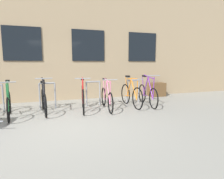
{
  "coord_description": "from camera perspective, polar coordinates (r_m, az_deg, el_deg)",
  "views": [
    {
      "loc": [
        -0.3,
        -4.4,
        1.47
      ],
      "look_at": [
        1.67,
        1.6,
        0.58
      ],
      "focal_mm": 30.17,
      "sensor_mm": 36.0,
      "label": 1
    }
  ],
  "objects": [
    {
      "name": "bicycle_black",
      "position": [
        5.93,
        -19.95,
        -3.11
      ],
      "size": [
        0.44,
        1.68,
        1.09
      ],
      "color": "black",
      "rests_on": "ground"
    },
    {
      "name": "bicycle_red",
      "position": [
        5.95,
        -8.81,
        -2.38
      ],
      "size": [
        0.44,
        1.75,
        1.07
      ],
      "color": "black",
      "rests_on": "ground"
    },
    {
      "name": "bike_rack",
      "position": [
        6.38,
        -18.98,
        -1.08
      ],
      "size": [
        6.52,
        0.05,
        0.86
      ],
      "color": "gray",
      "rests_on": "ground"
    },
    {
      "name": "bicycle_pink",
      "position": [
        6.03,
        -1.61,
        -2.5
      ],
      "size": [
        0.44,
        1.73,
        1.02
      ],
      "color": "black",
      "rests_on": "ground"
    },
    {
      "name": "bicycle_purple",
      "position": [
        6.69,
        10.67,
        -1.39
      ],
      "size": [
        0.44,
        1.75,
        1.1
      ],
      "color": "black",
      "rests_on": "ground"
    },
    {
      "name": "bicycle_green",
      "position": [
        5.83,
        -28.81,
        -3.84
      ],
      "size": [
        0.44,
        1.63,
        1.03
      ],
      "color": "black",
      "rests_on": "ground"
    },
    {
      "name": "storefront_building",
      "position": [
        11.62,
        -17.11,
        13.1
      ],
      "size": [
        28.0,
        7.96,
        5.13
      ],
      "color": "tan",
      "rests_on": "ground"
    },
    {
      "name": "bicycle_orange",
      "position": [
        6.46,
        5.79,
        -1.6
      ],
      "size": [
        0.44,
        1.68,
        1.05
      ],
      "color": "black",
      "rests_on": "ground"
    },
    {
      "name": "planter_box",
      "position": [
        8.61,
        13.39,
        0.01
      ],
      "size": [
        0.7,
        0.44,
        0.6
      ],
      "primitive_type": "cube",
      "color": "brown",
      "rests_on": "ground"
    },
    {
      "name": "ground_plane",
      "position": [
        4.65,
        -13.79,
        -10.63
      ],
      "size": [
        42.0,
        42.0,
        0.0
      ],
      "primitive_type": "plane",
      "color": "gray"
    }
  ]
}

